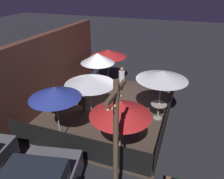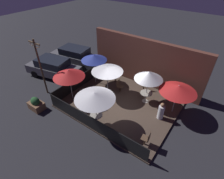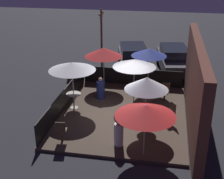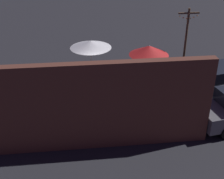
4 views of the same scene
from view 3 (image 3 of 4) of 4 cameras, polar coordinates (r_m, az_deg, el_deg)
ground_plane at (r=14.86m, az=2.03°, el=-4.62°), size 60.00×60.00×0.00m
patio_deck at (r=14.83m, az=2.04°, el=-4.41°), size 7.18×5.82×0.12m
building_wall at (r=14.04m, az=14.91°, el=0.97°), size 8.78×0.36×3.61m
fence_front at (r=15.22m, az=-8.66°, el=-1.68°), size 6.98×0.05×0.95m
fence_side_left at (r=17.82m, az=3.74°, el=2.35°), size 0.05×5.62×0.95m
patio_umbrella_0 at (r=12.65m, az=6.35°, el=1.10°), size 1.80×1.80×2.35m
patio_umbrella_1 at (r=14.51m, az=-7.33°, el=4.24°), size 2.19×2.19×2.33m
patio_umbrella_2 at (r=17.05m, az=-1.54°, el=6.85°), size 2.05×2.05×2.26m
patio_umbrella_3 at (r=15.18m, az=4.12°, el=4.85°), size 2.13×2.13×2.24m
patio_umbrella_4 at (r=11.07m, az=6.14°, el=-3.85°), size 2.21×2.21×2.02m
patio_umbrella_5 at (r=16.68m, az=6.79°, el=6.78°), size 1.88×1.88×2.34m
dining_table_0 at (r=13.29m, az=6.06°, el=-4.94°), size 0.80×0.80×0.73m
dining_table_1 at (r=15.09m, az=-7.03°, el=-1.35°), size 0.71×0.71×0.75m
patio_chair_0 at (r=13.94m, az=10.66°, el=-4.06°), size 0.56×0.56×0.95m
patio_chair_1 at (r=15.19m, az=6.31°, el=-1.51°), size 0.42×0.42×0.91m
patio_chair_2 at (r=12.49m, az=-9.27°, el=-7.39°), size 0.45×0.45×0.95m
patio_chair_3 at (r=16.09m, az=9.70°, el=-0.28°), size 0.49×0.49×0.90m
patron_0 at (r=12.14m, az=1.23°, el=-8.01°), size 0.50×0.50×1.17m
patron_1 at (r=16.02m, az=-2.09°, el=0.01°), size 0.50×0.50×1.16m
planter_box at (r=19.19m, az=-6.82°, el=3.13°), size 1.00×0.70×0.92m
light_post at (r=19.10m, az=-1.93°, el=9.12°), size 1.10×0.12×4.08m
parked_car_0 at (r=20.46m, az=3.90°, el=5.89°), size 4.72×2.62×1.62m
parked_car_1 at (r=20.49m, az=11.21°, el=5.51°), size 4.71×2.39×1.62m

